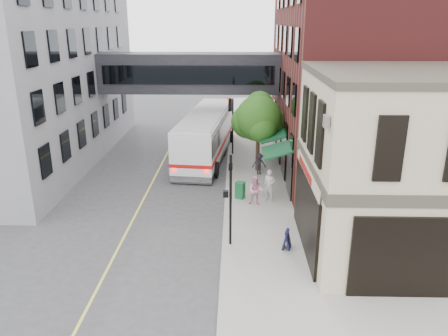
# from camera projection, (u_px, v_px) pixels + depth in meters

# --- Properties ---
(ground) EXTENTS (120.00, 120.00, 0.00)m
(ground) POSITION_uv_depth(u_px,v_px,m) (221.00, 269.00, 19.29)
(ground) COLOR #38383A
(ground) RESTS_ON ground
(sidewalk_main) EXTENTS (4.00, 60.00, 0.15)m
(sidewalk_main) POSITION_uv_depth(u_px,v_px,m) (254.00, 167.00, 32.46)
(sidewalk_main) COLOR gray
(sidewalk_main) RESTS_ON ground
(corner_building) EXTENTS (10.19, 8.12, 8.45)m
(corner_building) POSITION_uv_depth(u_px,v_px,m) (421.00, 166.00, 19.60)
(corner_building) COLOR tan
(corner_building) RESTS_ON ground
(brick_building) EXTENTS (13.76, 18.00, 14.00)m
(brick_building) POSITION_uv_depth(u_px,v_px,m) (368.00, 71.00, 30.99)
(brick_building) COLOR #561B1A
(brick_building) RESTS_ON ground
(opposite_building) EXTENTS (14.00, 24.00, 14.00)m
(opposite_building) POSITION_uv_depth(u_px,v_px,m) (1.00, 68.00, 32.60)
(opposite_building) COLOR slate
(opposite_building) RESTS_ON ground
(skyway_bridge) EXTENTS (14.00, 3.18, 3.00)m
(skyway_bridge) POSITION_uv_depth(u_px,v_px,m) (190.00, 73.00, 34.31)
(skyway_bridge) COLOR black
(skyway_bridge) RESTS_ON ground
(traffic_signal_near) EXTENTS (0.44, 0.22, 4.60)m
(traffic_signal_near) POSITION_uv_depth(u_px,v_px,m) (230.00, 189.00, 20.21)
(traffic_signal_near) COLOR black
(traffic_signal_near) RESTS_ON sidewalk_main
(traffic_signal_far) EXTENTS (0.53, 0.28, 4.50)m
(traffic_signal_far) POSITION_uv_depth(u_px,v_px,m) (231.00, 115.00, 34.30)
(traffic_signal_far) COLOR black
(traffic_signal_far) RESTS_ON sidewalk_main
(street_sign_pole) EXTENTS (0.08, 0.75, 3.00)m
(street_sign_pole) POSITION_uv_depth(u_px,v_px,m) (231.00, 174.00, 25.28)
(street_sign_pole) COLOR gray
(street_sign_pole) RESTS_ON sidewalk_main
(street_tree) EXTENTS (3.80, 3.20, 5.60)m
(street_tree) POSITION_uv_depth(u_px,v_px,m) (258.00, 118.00, 30.49)
(street_tree) COLOR #382619
(street_tree) RESTS_ON sidewalk_main
(lane_marking) EXTENTS (0.12, 40.00, 0.01)m
(lane_marking) POSITION_uv_depth(u_px,v_px,m) (150.00, 186.00, 28.87)
(lane_marking) COLOR #D8CC4C
(lane_marking) RESTS_ON ground
(bus) EXTENTS (4.26, 13.30, 3.52)m
(bus) POSITION_uv_depth(u_px,v_px,m) (207.00, 133.00, 34.48)
(bus) COLOR silver
(bus) RESTS_ON ground
(pedestrian_a) EXTENTS (0.82, 0.70, 1.92)m
(pedestrian_a) POSITION_uv_depth(u_px,v_px,m) (269.00, 185.00, 25.94)
(pedestrian_a) COLOR beige
(pedestrian_a) RESTS_ON sidewalk_main
(pedestrian_b) EXTENTS (0.92, 0.76, 1.75)m
(pedestrian_b) POSITION_uv_depth(u_px,v_px,m) (256.00, 190.00, 25.36)
(pedestrian_b) COLOR pink
(pedestrian_b) RESTS_ON sidewalk_main
(pedestrian_c) EXTENTS (1.03, 0.65, 1.52)m
(pedestrian_c) POSITION_uv_depth(u_px,v_px,m) (259.00, 164.00, 30.40)
(pedestrian_c) COLOR black
(pedestrian_c) RESTS_ON sidewalk_main
(newspaper_box) EXTENTS (0.65, 0.62, 1.02)m
(newspaper_box) POSITION_uv_depth(u_px,v_px,m) (240.00, 190.00, 26.41)
(newspaper_box) COLOR #13542B
(newspaper_box) RESTS_ON sidewalk_main
(sandwich_board) EXTENTS (0.48, 0.60, 0.94)m
(sandwich_board) POSITION_uv_depth(u_px,v_px,m) (287.00, 239.00, 20.54)
(sandwich_board) COLOR black
(sandwich_board) RESTS_ON sidewalk_main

